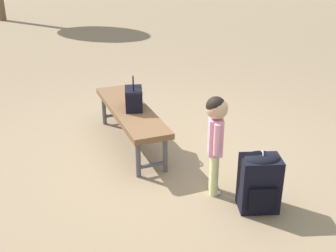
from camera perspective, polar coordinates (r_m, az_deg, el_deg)
The scene contains 5 objects.
ground_plane at distance 4.47m, azimuth -0.18°, elevation -4.53°, with size 40.00×40.00×0.00m, color #7F6B51.
park_bench at distance 4.64m, azimuth -5.13°, elevation 1.80°, with size 1.63×0.57×0.45m.
handbag at distance 4.56m, azimuth -4.68°, elevation 3.89°, with size 0.36×0.29×0.37m.
child_standing at distance 3.65m, azimuth 6.49°, elevation -0.63°, with size 0.23×0.19×0.93m.
backpack_large at distance 3.65m, azimuth 12.33°, elevation -7.17°, with size 0.37×0.40×0.56m.
Camera 1 is at (3.50, -1.81, 2.12)m, focal length 44.89 mm.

